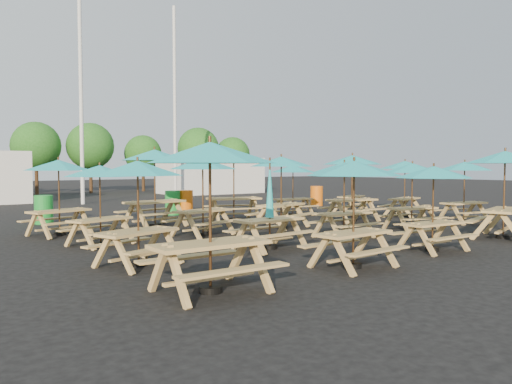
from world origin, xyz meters
TOP-DOWN VIEW (x-y plane):
  - ground at (0.00, 0.00)m, footprint 120.00×120.00m
  - picnic_unit_0 at (-6.33, -5.70)m, footprint 2.16×2.16m
  - picnic_unit_1 at (-6.36, -3.02)m, footprint 2.35×2.35m
  - picnic_unit_2 at (-6.05, 0.01)m, footprint 2.28×2.28m
  - picnic_unit_3 at (-6.36, 2.52)m, footprint 2.42×2.42m
  - picnic_unit_4 at (-3.05, -5.74)m, footprint 1.94×1.94m
  - picnic_unit_5 at (-2.99, -3.02)m, footprint 1.83×1.62m
  - picnic_unit_6 at (-3.09, -0.06)m, footprint 2.38×2.38m
  - picnic_unit_7 at (-3.26, 2.72)m, footprint 2.63×2.63m
  - picnic_unit_8 at (-0.08, -5.55)m, footprint 1.87×1.87m
  - picnic_unit_9 at (-0.14, -2.78)m, footprint 1.89×1.89m
  - picnic_unit_10 at (-0.12, -0.02)m, footprint 2.53×2.53m
  - picnic_unit_11 at (-0.03, 2.82)m, footprint 2.75×2.75m
  - picnic_unit_12 at (3.30, -5.53)m, footprint 2.63×2.63m
  - picnic_unit_13 at (2.86, -2.85)m, footprint 2.15×2.15m
  - picnic_unit_14 at (3.17, -0.08)m, footprint 2.32×2.32m
  - picnic_unit_15 at (2.90, 2.86)m, footprint 2.01×2.01m
  - picnic_unit_17 at (5.97, -2.79)m, footprint 2.18×2.18m
  - picnic_unit_18 at (6.04, -0.24)m, footprint 2.40×2.40m
  - picnic_unit_19 at (6.10, 2.60)m, footprint 2.29×2.29m
  - waste_bin_0 at (-5.98, 5.84)m, footprint 0.62×0.62m
  - waste_bin_1 at (-0.89, 6.03)m, footprint 0.62×0.62m
  - waste_bin_2 at (-0.32, 5.99)m, footprint 0.62×0.62m
  - waste_bin_3 at (7.14, 5.87)m, footprint 0.62×0.62m
  - mast_0 at (-2.00, 14.00)m, footprint 0.20×0.20m
  - mast_1 at (4.50, 16.00)m, footprint 0.20×0.20m
  - event_tent_1 at (9.00, 19.00)m, footprint 7.00×4.00m
  - tree_3 at (-1.75, 24.72)m, footprint 3.36×3.36m
  - tree_4 at (1.90, 24.26)m, footprint 3.41×3.41m
  - tree_5 at (6.22, 24.67)m, footprint 2.94×2.94m
  - tree_6 at (10.23, 22.90)m, footprint 3.38×3.38m
  - tree_7 at (13.63, 22.92)m, footprint 2.95×2.95m

SIDE VIEW (x-z plane):
  - ground at x=0.00m, z-range 0.00..0.00m
  - waste_bin_0 at x=-5.98m, z-range 0.00..0.99m
  - waste_bin_1 at x=-0.89m, z-range 0.00..0.99m
  - waste_bin_2 at x=-0.32m, z-range 0.00..0.99m
  - waste_bin_3 at x=7.14m, z-range 0.00..0.99m
  - picnic_unit_5 at x=-2.99m, z-range -0.20..2.02m
  - event_tent_1 at x=9.00m, z-range 0.00..2.60m
  - picnic_unit_8 at x=-0.08m, z-range 0.73..2.76m
  - picnic_unit_2 at x=-6.05m, z-range 0.74..2.79m
  - picnic_unit_15 at x=2.90m, z-range 0.75..2.81m
  - picnic_unit_19 at x=6.10m, z-range 0.75..2.82m
  - picnic_unit_13 at x=2.86m, z-range 0.77..2.88m
  - picnic_unit_9 at x=-0.14m, z-range 0.77..2.90m
  - picnic_unit_4 at x=-3.05m, z-range 0.77..2.91m
  - picnic_unit_1 at x=-6.36m, z-range 0.77..2.91m
  - picnic_unit_17 at x=5.97m, z-range 0.79..2.97m
  - picnic_unit_3 at x=-6.36m, z-range 0.80..3.01m
  - picnic_unit_18 at x=6.04m, z-range 0.81..3.03m
  - picnic_unit_6 at x=-3.09m, z-range 0.82..3.07m
  - picnic_unit_10 at x=-0.12m, z-range 0.85..3.18m
  - picnic_unit_0 at x=-6.33m, z-range 0.87..3.28m
  - picnic_unit_14 at x=3.17m, z-range 0.88..3.29m
  - picnic_unit_12 at x=3.30m, z-range 0.89..3.33m
  - picnic_unit_11 at x=-0.03m, z-range 0.90..3.40m
  - picnic_unit_7 at x=-3.26m, z-range 0.93..3.51m
  - tree_5 at x=6.22m, z-range 0.75..5.20m
  - tree_7 at x=13.63m, z-range 0.75..5.23m
  - tree_3 at x=-1.75m, z-range 0.86..5.95m
  - tree_6 at x=10.23m, z-range 0.86..5.99m
  - tree_4 at x=1.90m, z-range 0.87..6.04m
  - mast_0 at x=-2.00m, z-range 0.00..12.00m
  - mast_1 at x=4.50m, z-range 0.00..12.00m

